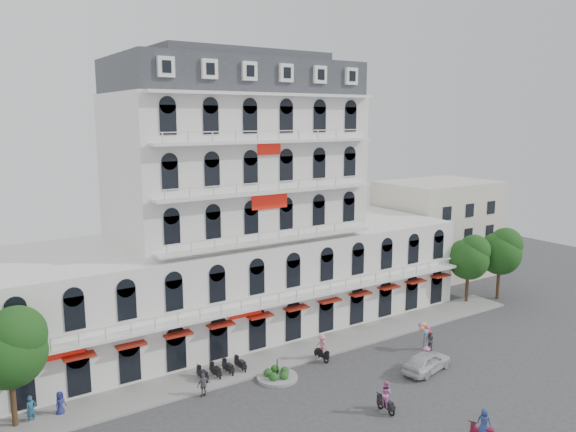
{
  "coord_description": "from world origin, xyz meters",
  "views": [
    {
      "loc": [
        -24.63,
        -28.42,
        19.97
      ],
      "look_at": [
        0.64,
        10.0,
        11.88
      ],
      "focal_mm": 35.0,
      "sensor_mm": 36.0,
      "label": 1
    }
  ],
  "objects_px": {
    "rider_center": "(322,347)",
    "rider_east": "(484,425)",
    "balloon_vendor": "(428,336)",
    "rider_southwest": "(386,396)",
    "parked_car": "(427,361)"
  },
  "relations": [
    {
      "from": "parked_car",
      "to": "rider_southwest",
      "type": "relative_size",
      "value": 2.09
    },
    {
      "from": "rider_southwest",
      "to": "rider_east",
      "type": "xyz_separation_m",
      "value": [
        2.69,
        -5.92,
        -0.11
      ]
    },
    {
      "from": "parked_car",
      "to": "balloon_vendor",
      "type": "xyz_separation_m",
      "value": [
        3.2,
        2.85,
        0.44
      ]
    },
    {
      "from": "rider_southwest",
      "to": "balloon_vendor",
      "type": "xyz_separation_m",
      "value": [
        10.29,
        5.74,
        0.06
      ]
    },
    {
      "from": "rider_center",
      "to": "rider_east",
      "type": "bearing_deg",
      "value": -0.33
    },
    {
      "from": "rider_southwest",
      "to": "balloon_vendor",
      "type": "height_order",
      "value": "balloon_vendor"
    },
    {
      "from": "rider_east",
      "to": "balloon_vendor",
      "type": "distance_m",
      "value": 13.92
    },
    {
      "from": "rider_southwest",
      "to": "rider_east",
      "type": "relative_size",
      "value": 1.06
    },
    {
      "from": "parked_car",
      "to": "rider_east",
      "type": "relative_size",
      "value": 2.22
    },
    {
      "from": "balloon_vendor",
      "to": "rider_center",
      "type": "bearing_deg",
      "value": 159.74
    },
    {
      "from": "balloon_vendor",
      "to": "rider_east",
      "type": "bearing_deg",
      "value": -123.07
    },
    {
      "from": "rider_southwest",
      "to": "rider_center",
      "type": "bearing_deg",
      "value": -7.72
    },
    {
      "from": "rider_east",
      "to": "rider_southwest",
      "type": "bearing_deg",
      "value": 0.88
    },
    {
      "from": "rider_east",
      "to": "balloon_vendor",
      "type": "relative_size",
      "value": 0.89
    },
    {
      "from": "rider_east",
      "to": "balloon_vendor",
      "type": "xyz_separation_m",
      "value": [
        7.59,
        11.66,
        0.17
      ]
    }
  ]
}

